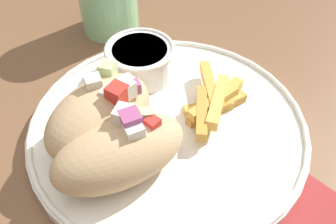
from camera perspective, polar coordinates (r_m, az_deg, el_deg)
The scene contains 6 objects.
table at distance 0.50m, azimuth -6.19°, elevation -6.72°, with size 1.33×1.33×0.72m.
plate at distance 0.42m, azimuth 0.00°, elevation -2.27°, with size 0.30×0.30×0.02m.
pita_sandwich_near at distance 0.36m, azimuth -7.05°, elevation -5.70°, with size 0.14×0.10×0.07m.
pita_sandwich_far at distance 0.39m, azimuth -9.86°, elevation -0.43°, with size 0.13×0.10×0.07m.
fries_pile at distance 0.43m, azimuth 6.66°, elevation 1.35°, with size 0.11×0.08×0.02m.
sauce_ramekin at distance 0.47m, azimuth -4.06°, elevation 7.66°, with size 0.08×0.08×0.04m.
Camera 1 is at (-0.17, -0.25, 1.05)m, focal length 42.00 mm.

